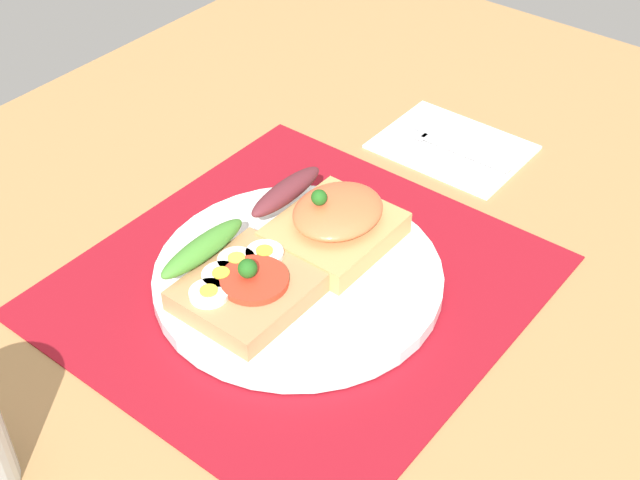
{
  "coord_description": "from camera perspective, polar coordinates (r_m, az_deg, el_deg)",
  "views": [
    {
      "loc": [
        -42.33,
        -35.68,
        51.22
      ],
      "look_at": [
        3.0,
        0.0,
        3.15
      ],
      "focal_mm": 49.22,
      "sensor_mm": 36.0,
      "label": 1
    }
  ],
  "objects": [
    {
      "name": "sandwich_egg_tomato",
      "position": [
        0.72,
        -5.12,
        -2.7
      ],
      "size": [
        10.61,
        10.68,
        4.09
      ],
      "color": "#B17B4F",
      "rests_on": "plate"
    },
    {
      "name": "napkin",
      "position": [
        0.93,
        8.6,
        6.08
      ],
      "size": [
        11.45,
        14.85,
        0.6
      ],
      "primitive_type": "cube",
      "color": "white",
      "rests_on": "ground_plane"
    },
    {
      "name": "fork",
      "position": [
        0.92,
        8.19,
        6.12
      ],
      "size": [
        1.62,
        13.94,
        0.32
      ],
      "color": "#B7B7BC",
      "rests_on": "napkin"
    },
    {
      "name": "sandwich_salmon",
      "position": [
        0.77,
        0.49,
        1.37
      ],
      "size": [
        10.62,
        10.62,
        5.55
      ],
      "color": "tan",
      "rests_on": "plate"
    },
    {
      "name": "placemat",
      "position": [
        0.75,
        -1.41,
        -2.9
      ],
      "size": [
        37.18,
        35.56,
        0.3
      ],
      "primitive_type": "cube",
      "color": "maroon",
      "rests_on": "ground_plane"
    },
    {
      "name": "ground_plane",
      "position": [
        0.77,
        -1.39,
        -3.86
      ],
      "size": [
        120.0,
        90.0,
        3.2
      ],
      "primitive_type": "cube",
      "color": "#A27546"
    },
    {
      "name": "plate",
      "position": [
        0.75,
        -1.42,
        -2.44
      ],
      "size": [
        24.69,
        24.69,
        1.35
      ],
      "primitive_type": "cylinder",
      "color": "white",
      "rests_on": "placemat"
    }
  ]
}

